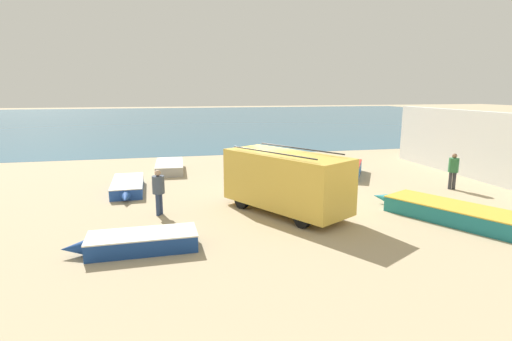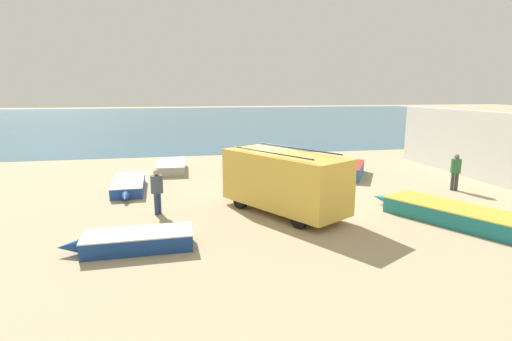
% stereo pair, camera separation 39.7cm
% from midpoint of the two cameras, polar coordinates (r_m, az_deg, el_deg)
% --- Properties ---
extents(ground_plane, '(200.00, 200.00, 0.00)m').
position_cam_midpoint_polar(ground_plane, '(17.67, 3.11, -3.76)').
color(ground_plane, tan).
extents(sea_water, '(120.00, 80.00, 0.01)m').
position_cam_midpoint_polar(sea_water, '(68.71, -8.97, 7.43)').
color(sea_water, '#33607A').
rests_on(sea_water, ground_plane).
extents(harbor_wall, '(0.50, 13.89, 3.56)m').
position_cam_midpoint_polar(harbor_wall, '(23.65, 29.16, 3.07)').
color(harbor_wall, silver).
rests_on(harbor_wall, ground_plane).
extents(parked_van, '(4.23, 5.41, 2.45)m').
position_cam_midpoint_polar(parked_van, '(15.13, 3.41, -1.40)').
color(parked_van, gold).
rests_on(parked_van, ground_plane).
extents(fishing_rowboat_0, '(2.36, 4.15, 0.52)m').
position_cam_midpoint_polar(fishing_rowboat_0, '(24.35, 2.02, 1.09)').
color(fishing_rowboat_0, '#234CA3').
rests_on(fishing_rowboat_0, ground_plane).
extents(fishing_rowboat_1, '(3.58, 5.49, 0.60)m').
position_cam_midpoint_polar(fishing_rowboat_1, '(16.01, 25.15, -5.37)').
color(fishing_rowboat_1, '#1E757F').
rests_on(fishing_rowboat_1, ground_plane).
extents(fishing_rowboat_2, '(2.93, 4.03, 0.67)m').
position_cam_midpoint_polar(fishing_rowboat_2, '(22.29, 12.35, 0.06)').
color(fishing_rowboat_2, '#2D66AD').
rests_on(fishing_rowboat_2, ground_plane).
extents(fishing_rowboat_3, '(1.49, 4.36, 0.50)m').
position_cam_midpoint_polar(fishing_rowboat_3, '(19.46, -18.42, -2.16)').
color(fishing_rowboat_3, '#234CA3').
rests_on(fishing_rowboat_3, ground_plane).
extents(fishing_rowboat_4, '(3.82, 1.36, 0.52)m').
position_cam_midpoint_polar(fishing_rowboat_4, '(12.41, -17.33, -9.72)').
color(fishing_rowboat_4, navy).
rests_on(fishing_rowboat_4, ground_plane).
extents(fishing_rowboat_5, '(1.61, 4.33, 0.54)m').
position_cam_midpoint_polar(fishing_rowboat_5, '(23.76, -12.71, 0.58)').
color(fishing_rowboat_5, '#ADA89E').
rests_on(fishing_rowboat_5, ground_plane).
extents(fisherman_0, '(0.45, 0.45, 1.73)m').
position_cam_midpoint_polar(fisherman_0, '(15.37, -14.48, -2.47)').
color(fisherman_0, navy).
rests_on(fisherman_0, ground_plane).
extents(fisherman_1, '(0.45, 0.45, 1.72)m').
position_cam_midpoint_polar(fisherman_1, '(20.85, 25.88, 0.33)').
color(fisherman_1, '#38383D').
rests_on(fisherman_1, ground_plane).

